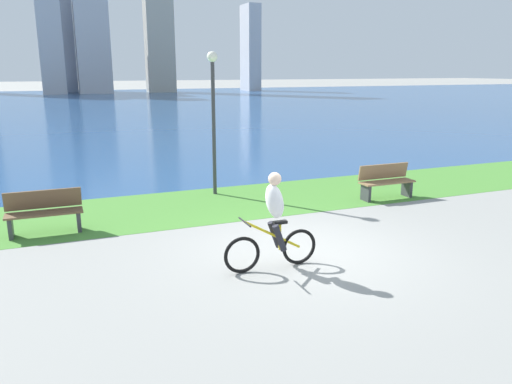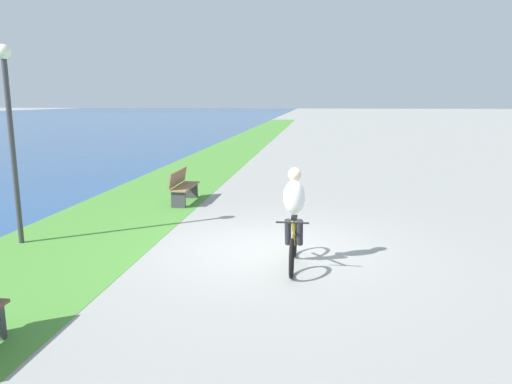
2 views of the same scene
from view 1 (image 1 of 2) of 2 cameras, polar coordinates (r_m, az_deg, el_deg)
The scene contains 8 objects.
ground_plane at distance 9.39m, azimuth 5.24°, elevation -6.79°, with size 300.00×300.00×0.00m, color gray.
grass_strip_bayside at distance 12.76m, azimuth -2.62°, elevation -1.13°, with size 120.00×3.31×0.01m, color #478433.
bay_water_surface at distance 50.76m, azimuth -17.59°, elevation 9.54°, with size 300.00×74.40×0.00m, color navy.
cyclist_lead at distance 8.32m, azimuth 2.03°, elevation -3.41°, with size 1.70×0.52×1.68m.
bench_near_path at distance 11.11m, azimuth -23.18°, elevation -2.17°, with size 1.50×0.47×0.90m.
bench_far_along_path at distance 13.46m, azimuth 14.72°, elevation 1.18°, with size 1.50×0.47×0.90m.
lamppost_tall at distance 13.24m, azimuth -4.95°, elevation 10.26°, with size 0.28×0.28×3.77m.
city_skyline_far_shore at distance 78.35m, azimuth -19.51°, elevation 17.60°, with size 48.00×10.70×26.60m.
Camera 1 is at (-4.06, -7.79, 3.31)m, focal length 34.76 mm.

